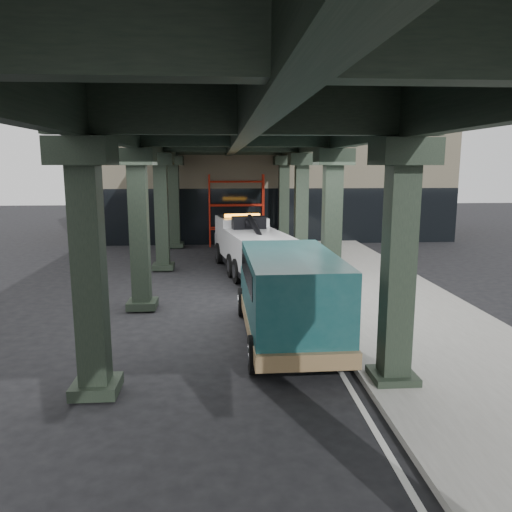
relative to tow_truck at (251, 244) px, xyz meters
name	(u,v)px	position (x,y,z in m)	size (l,w,h in m)	color
ground	(254,327)	(-0.36, -7.45, -1.20)	(90.00, 90.00, 0.00)	black
sidewalk	(387,302)	(4.14, -5.45, -1.12)	(5.00, 40.00, 0.15)	gray
lane_stripe	(302,306)	(1.34, -5.45, -1.19)	(0.12, 38.00, 0.01)	silver
viaduct	(236,133)	(-0.76, -5.45, 4.26)	(7.40, 32.00, 6.40)	black
building	(264,173)	(1.64, 12.55, 2.80)	(22.00, 10.00, 8.00)	#C6B793
scaffolding	(236,208)	(-0.36, 7.19, 0.91)	(3.08, 0.88, 4.00)	#B01D0E
tow_truck	(251,244)	(0.00, 0.00, 0.00)	(3.23, 7.71, 2.46)	black
towed_van	(289,294)	(0.44, -8.73, 0.08)	(2.44, 5.89, 2.37)	#124042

